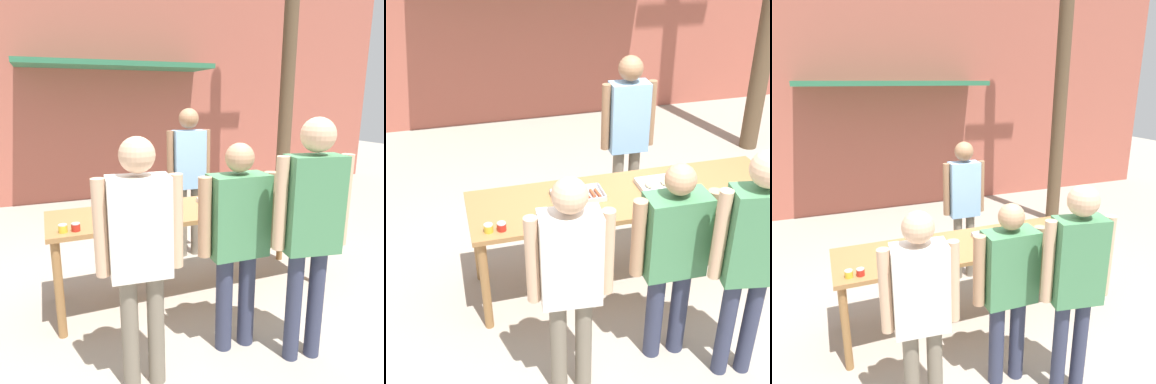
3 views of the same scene
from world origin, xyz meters
The scene contains 10 objects.
ground_plane centered at (0.00, 0.00, 0.00)m, with size 24.00×24.00×0.00m, color #A39989.
serving_table centered at (0.00, 0.00, 0.77)m, with size 2.61×0.75×0.86m.
food_tray_sausages centered at (-0.41, 0.05, 0.88)m, with size 0.42×0.24×0.04m.
food_tray_buns centered at (0.35, 0.05, 0.88)m, with size 0.46×0.25×0.06m.
condiment_jar_mustard centered at (-1.17, -0.26, 0.90)m, with size 0.07×0.07×0.06m.
condiment_jar_ketchup centered at (-1.08, -0.27, 0.90)m, with size 0.07×0.07×0.06m.
person_server_behind_table centered at (0.29, 0.84, 1.07)m, with size 0.53×0.23×1.76m.
person_customer_holding_hotdog centered at (-0.76, -1.05, 1.00)m, with size 0.54×0.24×1.66m.
person_customer_with_cup centered at (0.39, -1.21, 1.06)m, with size 0.54×0.27×1.75m.
person_customer_waiting_in_line centered at (-0.01, -0.91, 0.93)m, with size 0.61×0.24×1.57m.
Camera 2 is at (-1.39, -3.56, 3.06)m, focal length 50.00 mm.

